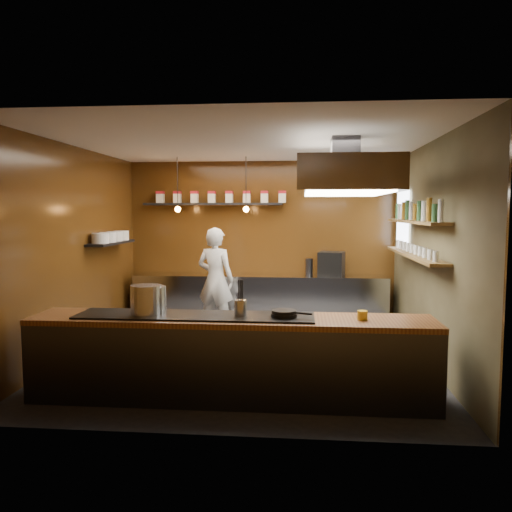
# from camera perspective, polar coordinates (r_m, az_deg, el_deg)

# --- Properties ---
(floor) EXTENTS (5.00, 5.00, 0.00)m
(floor) POSITION_cam_1_polar(r_m,az_deg,el_deg) (7.23, -1.02, -11.46)
(floor) COLOR black
(floor) RESTS_ON ground
(back_wall) EXTENTS (5.00, 0.00, 5.00)m
(back_wall) POSITION_cam_1_polar(r_m,az_deg,el_deg) (9.44, 0.60, 1.70)
(back_wall) COLOR #3F210B
(back_wall) RESTS_ON ground
(left_wall) EXTENTS (0.00, 5.00, 5.00)m
(left_wall) POSITION_cam_1_polar(r_m,az_deg,el_deg) (7.64, -20.03, 0.58)
(left_wall) COLOR #3F210B
(left_wall) RESTS_ON ground
(right_wall) EXTENTS (0.00, 5.00, 5.00)m
(right_wall) POSITION_cam_1_polar(r_m,az_deg,el_deg) (7.13, 19.36, 0.29)
(right_wall) COLOR #423D25
(right_wall) RESTS_ON ground
(ceiling) EXTENTS (5.00, 5.00, 0.00)m
(ceiling) POSITION_cam_1_polar(r_m,az_deg,el_deg) (6.99, -1.06, 12.81)
(ceiling) COLOR silver
(ceiling) RESTS_ON back_wall
(window_pane) EXTENTS (0.00, 1.00, 1.00)m
(window_pane) POSITION_cam_1_polar(r_m,az_deg,el_deg) (8.76, 16.40, 3.84)
(window_pane) COLOR white
(window_pane) RESTS_ON right_wall
(prep_counter) EXTENTS (4.60, 0.65, 0.90)m
(prep_counter) POSITION_cam_1_polar(r_m,az_deg,el_deg) (9.23, 0.43, -4.94)
(prep_counter) COLOR silver
(prep_counter) RESTS_ON floor
(pass_counter) EXTENTS (4.40, 0.72, 0.94)m
(pass_counter) POSITION_cam_1_polar(r_m,az_deg,el_deg) (5.58, -2.88, -11.55)
(pass_counter) COLOR #38383D
(pass_counter) RESTS_ON floor
(tin_shelf) EXTENTS (2.60, 0.26, 0.04)m
(tin_shelf) POSITION_cam_1_polar(r_m,az_deg,el_deg) (9.40, -4.97, 5.94)
(tin_shelf) COLOR black
(tin_shelf) RESTS_ON back_wall
(plate_shelf) EXTENTS (0.30, 1.40, 0.04)m
(plate_shelf) POSITION_cam_1_polar(r_m,az_deg,el_deg) (8.49, -16.19, 1.45)
(plate_shelf) COLOR black
(plate_shelf) RESTS_ON left_wall
(bottle_shelf_upper) EXTENTS (0.26, 2.80, 0.04)m
(bottle_shelf_upper) POSITION_cam_1_polar(r_m,az_deg,el_deg) (7.36, 17.68, 3.76)
(bottle_shelf_upper) COLOR olive
(bottle_shelf_upper) RESTS_ON right_wall
(bottle_shelf_lower) EXTENTS (0.26, 2.80, 0.04)m
(bottle_shelf_lower) POSITION_cam_1_polar(r_m,az_deg,el_deg) (7.39, 17.58, 0.11)
(bottle_shelf_lower) COLOR olive
(bottle_shelf_lower) RESTS_ON right_wall
(extractor_hood) EXTENTS (1.20, 2.00, 0.72)m
(extractor_hood) POSITION_cam_1_polar(r_m,az_deg,el_deg) (6.53, 10.11, 8.91)
(extractor_hood) COLOR #38383D
(extractor_hood) RESTS_ON ceiling
(pendant_left) EXTENTS (0.10, 0.10, 0.95)m
(pendant_left) POSITION_cam_1_polar(r_m,az_deg,el_deg) (8.86, -8.92, 5.63)
(pendant_left) COLOR black
(pendant_left) RESTS_ON ceiling
(pendant_right) EXTENTS (0.10, 0.10, 0.95)m
(pendant_right) POSITION_cam_1_polar(r_m,az_deg,el_deg) (8.64, -1.15, 5.71)
(pendant_right) COLOR black
(pendant_right) RESTS_ON ceiling
(storage_tins) EXTENTS (2.43, 0.13, 0.22)m
(storage_tins) POSITION_cam_1_polar(r_m,az_deg,el_deg) (9.37, -4.07, 6.75)
(storage_tins) COLOR beige
(storage_tins) RESTS_ON tin_shelf
(plate_stacks) EXTENTS (0.26, 1.16, 0.16)m
(plate_stacks) POSITION_cam_1_polar(r_m,az_deg,el_deg) (8.48, -16.21, 2.12)
(plate_stacks) COLOR white
(plate_stacks) RESTS_ON plate_shelf
(bottles) EXTENTS (0.06, 2.66, 0.24)m
(bottles) POSITION_cam_1_polar(r_m,az_deg,el_deg) (7.36, 17.70, 4.85)
(bottles) COLOR silver
(bottles) RESTS_ON bottle_shelf_upper
(wine_glasses) EXTENTS (0.07, 2.37, 0.13)m
(wine_glasses) POSITION_cam_1_polar(r_m,az_deg,el_deg) (7.38, 17.59, 0.77)
(wine_glasses) COLOR silver
(wine_glasses) RESTS_ON bottle_shelf_lower
(stockpot_large) EXTENTS (0.36, 0.36, 0.32)m
(stockpot_large) POSITION_cam_1_polar(r_m,az_deg,el_deg) (5.60, -12.46, -4.91)
(stockpot_large) COLOR silver
(stockpot_large) RESTS_ON pass_counter
(stockpot_small) EXTENTS (0.42, 0.42, 0.30)m
(stockpot_small) POSITION_cam_1_polar(r_m,az_deg,el_deg) (5.65, -11.86, -4.92)
(stockpot_small) COLOR silver
(stockpot_small) RESTS_ON pass_counter
(utensil_crock) EXTENTS (0.17, 0.17, 0.17)m
(utensil_crock) POSITION_cam_1_polar(r_m,az_deg,el_deg) (5.43, -1.77, -5.94)
(utensil_crock) COLOR #BBBDC2
(utensil_crock) RESTS_ON pass_counter
(frying_pan) EXTENTS (0.44, 0.29, 0.07)m
(frying_pan) POSITION_cam_1_polar(r_m,az_deg,el_deg) (5.38, 3.26, -6.57)
(frying_pan) COLOR black
(frying_pan) RESTS_ON pass_counter
(butter_jar) EXTENTS (0.14, 0.14, 0.10)m
(butter_jar) POSITION_cam_1_polar(r_m,az_deg,el_deg) (5.43, 12.06, -6.64)
(butter_jar) COLOR gold
(butter_jar) RESTS_ON pass_counter
(espresso_machine) EXTENTS (0.52, 0.50, 0.43)m
(espresso_machine) POSITION_cam_1_polar(r_m,az_deg,el_deg) (9.11, 8.62, -0.89)
(espresso_machine) COLOR black
(espresso_machine) RESTS_ON prep_counter
(chef) EXTENTS (0.75, 0.60, 1.79)m
(chef) POSITION_cam_1_polar(r_m,az_deg,el_deg) (8.56, -4.65, -2.73)
(chef) COLOR white
(chef) RESTS_ON floor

